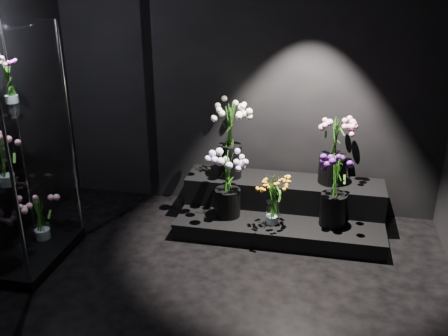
# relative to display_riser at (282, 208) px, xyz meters

# --- Properties ---
(floor) EXTENTS (4.00, 4.00, 0.00)m
(floor) POSITION_rel_display_riser_xyz_m (-0.45, -1.60, -0.18)
(floor) COLOR black
(floor) RESTS_ON ground
(wall_back) EXTENTS (4.00, 0.00, 4.00)m
(wall_back) POSITION_rel_display_riser_xyz_m (-0.45, 0.40, 1.22)
(wall_back) COLOR black
(wall_back) RESTS_ON floor
(display_riser) EXTENTS (2.01, 0.89, 0.45)m
(display_riser) POSITION_rel_display_riser_xyz_m (0.00, 0.00, 0.00)
(display_riser) COLOR black
(display_riser) RESTS_ON floor
(display_case) EXTENTS (0.56, 0.94, 2.07)m
(display_case) POSITION_rel_display_riser_xyz_m (-2.15, -1.12, 0.85)
(display_case) COLOR black
(display_case) RESTS_ON floor
(bouquet_orange_bells) EXTENTS (0.27, 0.27, 0.51)m
(bouquet_orange_bells) POSITION_rel_display_riser_xyz_m (-0.07, -0.32, 0.25)
(bouquet_orange_bells) COLOR white
(bouquet_orange_bells) RESTS_ON display_riser
(bouquet_lilac) EXTENTS (0.44, 0.44, 0.67)m
(bouquet_lilac) POSITION_rel_display_riser_xyz_m (-0.52, -0.24, 0.35)
(bouquet_lilac) COLOR black
(bouquet_lilac) RESTS_ON display_riser
(bouquet_purple) EXTENTS (0.39, 0.39, 0.71)m
(bouquet_purple) POSITION_rel_display_riser_xyz_m (0.50, -0.22, 0.37)
(bouquet_purple) COLOR black
(bouquet_purple) RESTS_ON display_riser
(bouquet_cream_roses) EXTENTS (0.49, 0.49, 0.78)m
(bouquet_cream_roses) POSITION_rel_display_riser_xyz_m (-0.56, 0.09, 0.71)
(bouquet_cream_roses) COLOR black
(bouquet_cream_roses) RESTS_ON display_riser
(bouquet_pink_roses) EXTENTS (0.44, 0.44, 0.67)m
(bouquet_pink_roses) POSITION_rel_display_riser_xyz_m (0.47, 0.16, 0.62)
(bouquet_pink_roses) COLOR black
(bouquet_pink_roses) RESTS_ON display_riser
(bouquet_case_pink) EXTENTS (0.37, 0.37, 0.41)m
(bouquet_case_pink) POSITION_rel_display_riser_xyz_m (-2.15, -1.28, 0.85)
(bouquet_case_pink) COLOR white
(bouquet_case_pink) RESTS_ON display_case
(bouquet_case_magenta) EXTENTS (0.24, 0.24, 0.42)m
(bouquet_case_magenta) POSITION_rel_display_riser_xyz_m (-2.20, -0.97, 1.45)
(bouquet_case_magenta) COLOR white
(bouquet_case_magenta) RESTS_ON display_case
(bouquet_case_base_pink) EXTENTS (0.36, 0.36, 0.44)m
(bouquet_case_base_pink) POSITION_rel_display_riser_xyz_m (-2.16, -0.91, 0.15)
(bouquet_case_base_pink) COLOR white
(bouquet_case_base_pink) RESTS_ON display_case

